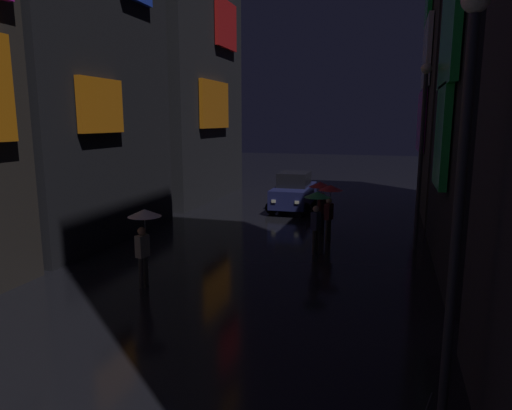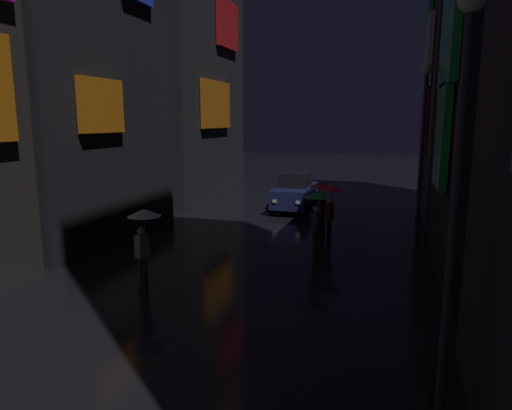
# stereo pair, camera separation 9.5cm
# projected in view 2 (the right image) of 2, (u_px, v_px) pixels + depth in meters

# --- Properties ---
(building_left_far) EXTENTS (4.25, 8.86, 17.76)m
(building_left_far) POSITION_uv_depth(u_px,v_px,m) (183.00, 40.00, 25.29)
(building_left_far) COLOR #232328
(building_left_far) RESTS_ON ground
(building_right_far) EXTENTS (4.25, 8.12, 16.49)m
(building_right_far) POSITION_uv_depth(u_px,v_px,m) (479.00, 36.00, 20.71)
(building_right_far) COLOR #33302D
(building_right_far) RESTS_ON ground
(pedestrian_far_right_green) EXTENTS (0.90, 0.90, 2.12)m
(pedestrian_far_right_green) POSITION_uv_depth(u_px,v_px,m) (317.00, 205.00, 15.26)
(pedestrian_far_right_green) COLOR #38332D
(pedestrian_far_right_green) RESTS_ON ground
(pedestrian_foreground_right_clear) EXTENTS (0.90, 0.90, 2.12)m
(pedestrian_foreground_right_clear) POSITION_uv_depth(u_px,v_px,m) (143.00, 226.00, 12.24)
(pedestrian_foreground_right_clear) COLOR #38332D
(pedestrian_foreground_right_clear) RESTS_ON ground
(pedestrian_foreground_left_red) EXTENTS (0.90, 0.90, 2.12)m
(pedestrian_foreground_left_red) POSITION_uv_depth(u_px,v_px,m) (321.00, 193.00, 17.79)
(pedestrian_foreground_left_red) COLOR black
(pedestrian_foreground_left_red) RESTS_ON ground
(pedestrian_midstreet_centre_red) EXTENTS (0.90, 0.90, 2.12)m
(pedestrian_midstreet_centre_red) POSITION_uv_depth(u_px,v_px,m) (330.00, 197.00, 16.82)
(pedestrian_midstreet_centre_red) COLOR #38332D
(pedestrian_midstreet_centre_red) RESTS_ON ground
(car_distant) EXTENTS (2.30, 4.17, 1.92)m
(car_distant) POSITION_uv_depth(u_px,v_px,m) (295.00, 192.00, 22.94)
(car_distant) COLOR navy
(car_distant) RESTS_ON ground
(streetlamp_right_far) EXTENTS (0.36, 0.36, 6.32)m
(streetlamp_right_far) POSITION_uv_depth(u_px,v_px,m) (423.00, 138.00, 15.28)
(streetlamp_right_far) COLOR #2D2D33
(streetlamp_right_far) RESTS_ON ground
(streetlamp_right_near) EXTENTS (0.36, 0.36, 6.12)m
(streetlamp_right_near) POSITION_uv_depth(u_px,v_px,m) (458.00, 173.00, 6.00)
(streetlamp_right_near) COLOR #2D2D33
(streetlamp_right_near) RESTS_ON ground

